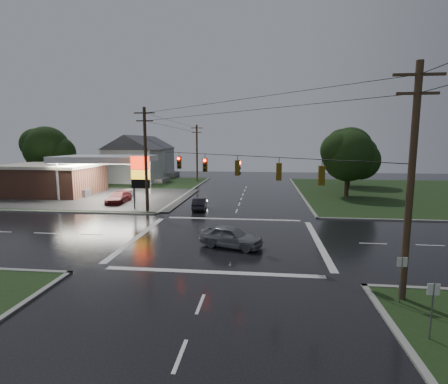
# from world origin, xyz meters

# --- Properties ---
(ground) EXTENTS (120.00, 120.00, 0.00)m
(ground) POSITION_xyz_m (0.00, 0.00, 0.00)
(ground) COLOR black
(ground) RESTS_ON ground
(grass_nw) EXTENTS (36.00, 36.00, 0.08)m
(grass_nw) POSITION_xyz_m (-26.00, 26.00, 0.04)
(grass_nw) COLOR black
(grass_nw) RESTS_ON ground
(grass_ne) EXTENTS (36.00, 36.00, 0.08)m
(grass_ne) POSITION_xyz_m (26.00, 26.00, 0.04)
(grass_ne) COLOR black
(grass_ne) RESTS_ON ground
(gas_station) EXTENTS (26.20, 18.00, 5.60)m
(gas_station) POSITION_xyz_m (-25.68, 19.70, 2.55)
(gas_station) COLOR #2D2D2D
(gas_station) RESTS_ON ground
(pylon_sign) EXTENTS (2.00, 0.35, 6.00)m
(pylon_sign) POSITION_xyz_m (-10.50, 10.50, 4.01)
(pylon_sign) COLOR #59595E
(pylon_sign) RESTS_ON ground
(utility_pole_nw) EXTENTS (2.20, 0.32, 11.00)m
(utility_pole_nw) POSITION_xyz_m (-9.50, 9.50, 5.72)
(utility_pole_nw) COLOR #382619
(utility_pole_nw) RESTS_ON ground
(utility_pole_se) EXTENTS (2.20, 0.32, 11.00)m
(utility_pole_se) POSITION_xyz_m (9.50, -9.50, 5.72)
(utility_pole_se) COLOR #382619
(utility_pole_se) RESTS_ON ground
(utility_pole_n) EXTENTS (2.20, 0.32, 10.50)m
(utility_pole_n) POSITION_xyz_m (-9.50, 38.00, 5.47)
(utility_pole_n) COLOR #382619
(utility_pole_n) RESTS_ON ground
(traffic_signals) EXTENTS (26.87, 26.87, 1.47)m
(traffic_signals) POSITION_xyz_m (0.02, -0.02, 6.48)
(traffic_signals) COLOR black
(traffic_signals) RESTS_ON ground
(house_near) EXTENTS (11.05, 8.48, 8.60)m
(house_near) POSITION_xyz_m (-20.95, 36.00, 4.41)
(house_near) COLOR silver
(house_near) RESTS_ON ground
(house_far) EXTENTS (11.05, 8.48, 8.60)m
(house_far) POSITION_xyz_m (-21.95, 48.00, 4.41)
(house_far) COLOR silver
(house_far) RESTS_ON ground
(tree_nw_behind) EXTENTS (8.93, 7.60, 10.00)m
(tree_nw_behind) POSITION_xyz_m (-33.84, 29.99, 6.18)
(tree_nw_behind) COLOR black
(tree_nw_behind) RESTS_ON ground
(tree_ne_near) EXTENTS (7.99, 6.80, 8.98)m
(tree_ne_near) POSITION_xyz_m (14.14, 21.99, 5.56)
(tree_ne_near) COLOR black
(tree_ne_near) RESTS_ON ground
(tree_ne_far) EXTENTS (8.46, 7.20, 9.80)m
(tree_ne_far) POSITION_xyz_m (17.15, 33.99, 6.18)
(tree_ne_far) COLOR black
(tree_ne_far) RESTS_ON ground
(car_north) EXTENTS (1.74, 4.07, 1.30)m
(car_north) POSITION_xyz_m (-4.15, 11.38, 0.65)
(car_north) COLOR black
(car_north) RESTS_ON ground
(car_crossing) EXTENTS (4.87, 3.16, 1.54)m
(car_crossing) POSITION_xyz_m (0.61, -2.00, 0.77)
(car_crossing) COLOR gray
(car_crossing) RESTS_ON ground
(car_pump) EXTENTS (1.97, 4.83, 1.40)m
(car_pump) POSITION_xyz_m (-14.62, 14.00, 0.70)
(car_pump) COLOR maroon
(car_pump) RESTS_ON ground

